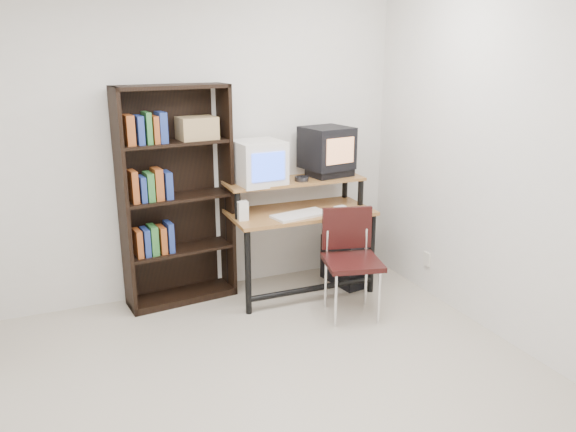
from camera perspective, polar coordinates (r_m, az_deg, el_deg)
name	(u,v)px	position (r m, az deg, el deg)	size (l,w,h in m)	color
floor	(260,424)	(3.43, -2.88, -20.34)	(4.00, 4.00, 0.01)	#BEB29E
back_wall	(172,145)	(4.74, -11.66, 7.06)	(4.00, 0.01, 2.60)	silver
right_wall	(549,172)	(3.98, 24.99, 4.08)	(0.01, 4.00, 2.60)	silver
computer_desk	(299,215)	(4.81, 1.15, 0.08)	(1.22, 0.62, 0.98)	#976431
crt_monitor	(258,163)	(4.68, -3.03, 5.43)	(0.41, 0.42, 0.36)	silver
vcr	(330,173)	(4.97, 4.26, 4.40)	(0.36, 0.26, 0.08)	black
crt_tv	(327,148)	(4.94, 3.96, 6.93)	(0.44, 0.44, 0.36)	black
cd_spindle	(302,179)	(4.77, 1.40, 3.73)	(0.12, 0.12, 0.05)	#26262B
keyboard	(300,216)	(4.63, 1.22, 0.03)	(0.47, 0.21, 0.04)	silver
mousepad	(339,211)	(4.84, 5.24, 0.54)	(0.22, 0.18, 0.01)	black
mouse	(340,208)	(4.85, 5.33, 0.81)	(0.10, 0.06, 0.03)	white
desk_speaker	(243,212)	(4.51, -4.62, 0.45)	(0.08, 0.07, 0.17)	silver
pc_tower	(344,261)	(5.13, 5.68, -4.58)	(0.20, 0.45, 0.42)	black
school_chair	(350,251)	(4.48, 6.35, -3.54)	(0.51, 0.51, 0.85)	black
bookshelf	(175,194)	(4.67, -11.39, 2.18)	(0.92, 0.39, 1.80)	black
wall_outlet	(427,259)	(5.05, 13.92, -4.26)	(0.02, 0.08, 0.12)	beige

